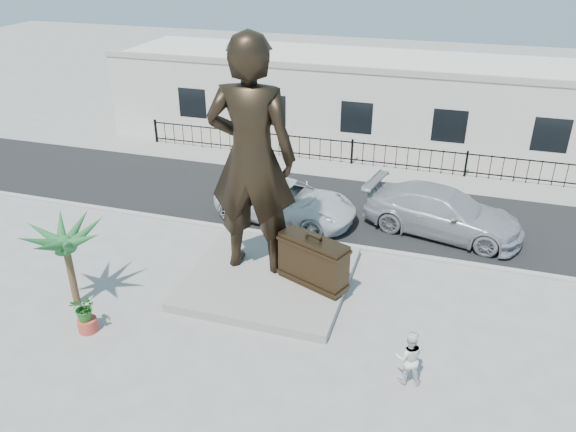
# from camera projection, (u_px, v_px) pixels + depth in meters

# --- Properties ---
(ground) EXTENTS (100.00, 100.00, 0.00)m
(ground) POSITION_uv_depth(u_px,v_px,m) (269.00, 310.00, 17.47)
(ground) COLOR #9E9991
(ground) RESTS_ON ground
(street) EXTENTS (40.00, 7.00, 0.01)m
(street) POSITION_uv_depth(u_px,v_px,m) (329.00, 203.00, 24.27)
(street) COLOR black
(street) RESTS_ON ground
(curb) EXTENTS (40.00, 0.25, 0.12)m
(curb) POSITION_uv_depth(u_px,v_px,m) (308.00, 240.00, 21.27)
(curb) COLOR #A5A399
(curb) RESTS_ON ground
(far_sidewalk) EXTENTS (40.00, 2.50, 0.02)m
(far_sidewalk) POSITION_uv_depth(u_px,v_px,m) (348.00, 169.00, 27.67)
(far_sidewalk) COLOR #9E9991
(far_sidewalk) RESTS_ON ground
(plinth) EXTENTS (5.20, 5.20, 0.30)m
(plinth) POSITION_uv_depth(u_px,v_px,m) (269.00, 277.00, 18.81)
(plinth) COLOR gray
(plinth) RESTS_ON ground
(fence) EXTENTS (22.00, 0.10, 1.20)m
(fence) POSITION_uv_depth(u_px,v_px,m) (352.00, 153.00, 28.08)
(fence) COLOR black
(fence) RESTS_ON ground
(building) EXTENTS (28.00, 7.00, 4.40)m
(building) POSITION_uv_depth(u_px,v_px,m) (369.00, 100.00, 30.93)
(building) COLOR silver
(building) RESTS_ON ground
(statue) EXTENTS (2.96, 2.05, 7.79)m
(statue) POSITION_uv_depth(u_px,v_px,m) (252.00, 158.00, 17.51)
(statue) COLOR black
(statue) RESTS_ON plinth
(suitcase) EXTENTS (2.42, 1.57, 1.63)m
(suitcase) POSITION_uv_depth(u_px,v_px,m) (313.00, 261.00, 17.88)
(suitcase) COLOR #302314
(suitcase) RESTS_ON plinth
(tourist) EXTENTS (0.87, 0.74, 1.57)m
(tourist) POSITION_uv_depth(u_px,v_px,m) (409.00, 357.00, 14.35)
(tourist) COLOR white
(tourist) RESTS_ON ground
(car_white) EXTENTS (5.98, 3.35, 1.58)m
(car_white) POSITION_uv_depth(u_px,v_px,m) (287.00, 201.00, 22.59)
(car_white) COLOR silver
(car_white) RESTS_ON street
(car_silver) EXTENTS (6.40, 3.63, 1.75)m
(car_silver) POSITION_uv_depth(u_px,v_px,m) (443.00, 212.00, 21.55)
(car_silver) COLOR #A2A3A6
(car_silver) RESTS_ON street
(worker) EXTENTS (1.26, 0.77, 1.88)m
(worker) POSITION_uv_depth(u_px,v_px,m) (248.00, 140.00, 28.72)
(worker) COLOR #FD370D
(worker) RESTS_ON far_sidewalk
(palm_tree) EXTENTS (1.80, 1.80, 3.20)m
(palm_tree) POSITION_uv_depth(u_px,v_px,m) (77.00, 303.00, 17.79)
(palm_tree) COLOR #205829
(palm_tree) RESTS_ON ground
(planter) EXTENTS (0.56, 0.56, 0.40)m
(planter) POSITION_uv_depth(u_px,v_px,m) (88.00, 325.00, 16.47)
(planter) COLOR #BA3F31
(planter) RESTS_ON ground
(shrub) EXTENTS (0.78, 0.69, 0.81)m
(shrub) POSITION_uv_depth(u_px,v_px,m) (84.00, 308.00, 16.19)
(shrub) COLOR #256420
(shrub) RESTS_ON planter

